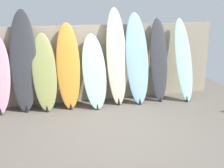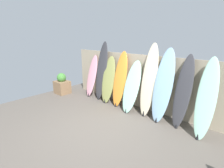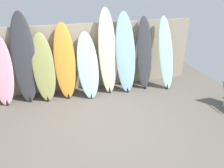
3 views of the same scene
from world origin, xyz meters
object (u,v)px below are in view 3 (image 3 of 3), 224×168
(surfboard_pink_0, at_px, (2,72))
(surfboard_seafoam_8, at_px, (166,54))
(surfboard_orange_3, at_px, (65,62))
(surfboard_olive_2, at_px, (44,68))
(surfboard_skyblue_6, at_px, (125,53))
(surfboard_charcoal_7, at_px, (144,54))
(surfboard_cream_5, at_px, (107,53))
(surfboard_seafoam_4, at_px, (88,66))
(surfboard_charcoal_1, at_px, (24,59))

(surfboard_pink_0, height_order, surfboard_seafoam_8, surfboard_seafoam_8)
(surfboard_orange_3, bearing_deg, surfboard_seafoam_8, -2.55)
(surfboard_olive_2, height_order, surfboard_skyblue_6, surfboard_skyblue_6)
(surfboard_olive_2, distance_m, surfboard_charcoal_7, 2.67)
(surfboard_cream_5, height_order, surfboard_seafoam_8, surfboard_cream_5)
(surfboard_pink_0, relative_size, surfboard_seafoam_4, 1.01)
(surfboard_seafoam_4, relative_size, surfboard_charcoal_7, 0.83)
(surfboard_cream_5, xyz_separation_m, surfboard_seafoam_8, (1.63, -0.14, -0.12))
(surfboard_charcoal_1, distance_m, surfboard_seafoam_4, 1.55)
(surfboard_charcoal_1, height_order, surfboard_charcoal_7, surfboard_charcoal_1)
(surfboard_pink_0, xyz_separation_m, surfboard_charcoal_7, (3.63, -0.04, 0.16))
(surfboard_charcoal_1, xyz_separation_m, surfboard_cream_5, (2.06, -0.04, 0.00))
(surfboard_charcoal_7, distance_m, surfboard_seafoam_8, 0.61)
(surfboard_pink_0, distance_m, surfboard_seafoam_4, 2.06)
(surfboard_orange_3, bearing_deg, surfboard_charcoal_7, -0.06)
(surfboard_pink_0, distance_m, surfboard_cream_5, 2.61)
(surfboard_orange_3, height_order, surfboard_seafoam_4, surfboard_orange_3)
(surfboard_pink_0, distance_m, surfboard_seafoam_8, 4.23)
(surfboard_charcoal_7, bearing_deg, surfboard_pink_0, 179.36)
(surfboard_olive_2, xyz_separation_m, surfboard_charcoal_7, (2.67, 0.02, 0.14))
(surfboard_charcoal_1, height_order, surfboard_seafoam_4, surfboard_charcoal_1)
(surfboard_olive_2, xyz_separation_m, surfboard_orange_3, (0.52, 0.02, 0.11))
(surfboard_orange_3, bearing_deg, surfboard_cream_5, 0.79)
(surfboard_seafoam_4, xyz_separation_m, surfboard_cream_5, (0.55, 0.11, 0.28))
(surfboard_seafoam_4, height_order, surfboard_charcoal_7, surfboard_charcoal_7)
(surfboard_pink_0, xyz_separation_m, surfboard_charcoal_1, (0.54, 0.02, 0.27))
(surfboard_pink_0, relative_size, surfboard_cream_5, 0.75)
(surfboard_pink_0, xyz_separation_m, surfboard_olive_2, (0.96, -0.06, 0.02))
(surfboard_cream_5, distance_m, surfboard_seafoam_8, 1.64)
(surfboard_pink_0, bearing_deg, surfboard_skyblue_6, -1.26)
(surfboard_pink_0, relative_size, surfboard_olive_2, 0.98)
(surfboard_charcoal_1, bearing_deg, surfboard_skyblue_6, -1.99)
(surfboard_orange_3, distance_m, surfboard_cream_5, 1.12)
(surfboard_orange_3, relative_size, surfboard_skyblue_6, 0.91)
(surfboard_charcoal_7, bearing_deg, surfboard_skyblue_6, -177.20)
(surfboard_olive_2, bearing_deg, surfboard_seafoam_8, -1.72)
(surfboard_charcoal_7, height_order, surfboard_seafoam_8, surfboard_charcoal_7)
(surfboard_olive_2, bearing_deg, surfboard_skyblue_6, -0.14)
(surfboard_olive_2, height_order, surfboard_charcoal_7, surfboard_charcoal_7)
(surfboard_pink_0, height_order, surfboard_skyblue_6, surfboard_skyblue_6)
(surfboard_cream_5, xyz_separation_m, surfboard_charcoal_7, (1.03, -0.02, -0.11))
(surfboard_olive_2, distance_m, surfboard_orange_3, 0.53)
(surfboard_charcoal_1, relative_size, surfboard_cream_5, 0.99)
(surfboard_seafoam_4, bearing_deg, surfboard_pink_0, 176.34)
(surfboard_cream_5, distance_m, surfboard_charcoal_7, 1.04)
(surfboard_olive_2, xyz_separation_m, surfboard_cream_5, (1.63, 0.04, 0.25))
(surfboard_charcoal_1, relative_size, surfboard_seafoam_8, 1.13)
(surfboard_skyblue_6, height_order, surfboard_charcoal_7, surfboard_skyblue_6)
(surfboard_charcoal_1, xyz_separation_m, surfboard_charcoal_7, (3.10, -0.06, -0.11))
(surfboard_orange_3, xyz_separation_m, surfboard_skyblue_6, (1.59, -0.03, 0.10))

